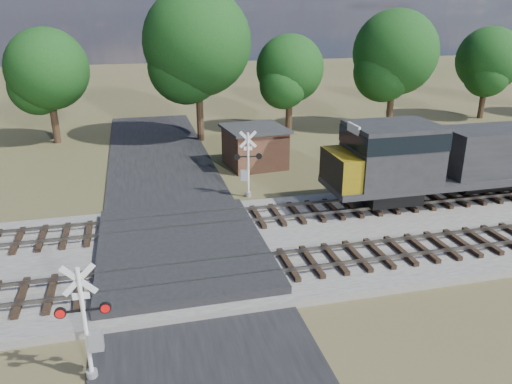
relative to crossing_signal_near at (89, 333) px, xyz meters
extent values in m
plane|color=#424725|center=(3.27, 6.48, -1.56)|extent=(160.00, 160.00, 0.00)
cube|color=gray|center=(13.27, 6.98, -1.41)|extent=(140.00, 10.00, 0.30)
cube|color=black|center=(3.27, 6.48, -1.52)|extent=(7.00, 60.00, 0.08)
cube|color=#262628|center=(3.27, 6.98, -1.24)|extent=(7.00, 9.00, 0.62)
cube|color=black|center=(5.27, 4.48, -1.17)|extent=(44.00, 2.60, 0.18)
cube|color=#605A52|center=(13.27, 3.76, -1.00)|extent=(140.00, 0.08, 0.15)
cube|color=#605A52|center=(13.27, 5.19, -1.00)|extent=(140.00, 0.08, 0.15)
cube|color=black|center=(5.27, 9.48, -1.17)|extent=(44.00, 2.60, 0.18)
cube|color=#605A52|center=(13.27, 8.76, -1.00)|extent=(140.00, 0.08, 0.15)
cube|color=#605A52|center=(13.27, 10.19, -1.00)|extent=(140.00, 0.08, 0.15)
cylinder|color=silver|center=(-0.08, 0.00, 0.26)|extent=(0.13, 0.13, 3.63)
cylinder|color=#95989B|center=(-0.08, 0.00, -1.42)|extent=(0.33, 0.33, 0.27)
cube|color=silver|center=(-0.08, 0.00, 1.71)|extent=(0.95, 0.06, 0.95)
cube|color=silver|center=(-0.08, 0.00, 1.71)|extent=(0.95, 0.06, 0.95)
cube|color=silver|center=(-0.08, 0.00, 1.21)|extent=(0.45, 0.04, 0.20)
cube|color=black|center=(-0.08, 0.00, 0.76)|extent=(1.45, 0.09, 0.05)
cylinder|color=red|center=(-0.67, 0.02, 0.76)|extent=(0.33, 0.10, 0.33)
cylinder|color=red|center=(0.51, -0.01, 0.76)|extent=(0.33, 0.10, 0.33)
cube|color=#95989B|center=(0.15, 0.00, -0.29)|extent=(0.42, 0.28, 0.59)
cylinder|color=silver|center=(7.67, 13.27, 0.30)|extent=(0.13, 0.13, 3.71)
cylinder|color=#95989B|center=(7.67, 13.27, -1.42)|extent=(0.33, 0.33, 0.28)
cube|color=silver|center=(7.67, 13.27, 1.78)|extent=(0.97, 0.15, 0.97)
cube|color=silver|center=(7.67, 13.27, 1.78)|extent=(0.97, 0.15, 0.97)
cube|color=silver|center=(7.67, 13.27, 1.27)|extent=(0.46, 0.08, 0.20)
cube|color=black|center=(7.67, 13.27, 0.81)|extent=(1.48, 0.23, 0.06)
cylinder|color=red|center=(8.27, 13.20, 0.81)|extent=(0.34, 0.13, 0.33)
cylinder|color=red|center=(7.07, 13.34, 0.81)|extent=(0.34, 0.13, 0.33)
cube|color=#95989B|center=(7.44, 13.30, -0.26)|extent=(0.45, 0.33, 0.60)
cube|color=#4C2920|center=(9.43, 18.88, -0.32)|extent=(3.93, 3.93, 2.48)
cube|color=#2A2A2C|center=(9.43, 18.88, 1.01)|extent=(4.33, 4.33, 0.18)
cylinder|color=black|center=(-4.27, 28.53, 0.63)|extent=(0.56, 0.56, 4.39)
sphere|color=#123811|center=(-4.27, 28.53, 4.14)|extent=(6.14, 6.14, 6.14)
cylinder|color=black|center=(6.86, 26.61, 1.36)|extent=(0.56, 0.56, 5.84)
sphere|color=#123811|center=(6.86, 26.61, 6.03)|extent=(8.18, 8.18, 8.18)
cylinder|color=black|center=(14.76, 28.21, 0.46)|extent=(0.56, 0.56, 4.04)
sphere|color=#123811|center=(14.76, 28.21, 3.70)|extent=(5.66, 5.66, 5.66)
cylinder|color=black|center=(23.27, 26.25, 0.95)|extent=(0.56, 0.56, 5.02)
sphere|color=#123811|center=(23.27, 26.25, 4.97)|extent=(7.03, 7.03, 7.03)
cylinder|color=black|center=(34.19, 28.49, 0.56)|extent=(0.56, 0.56, 4.24)
sphere|color=#123811|center=(34.19, 28.49, 3.95)|extent=(5.94, 5.94, 5.94)
camera|label=1|loc=(1.71, -12.46, 8.58)|focal=35.00mm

